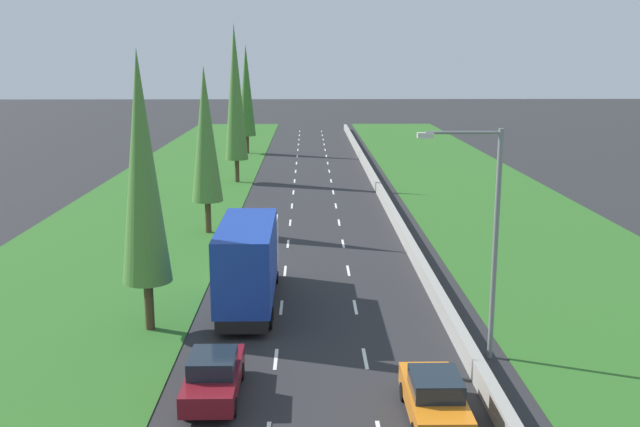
{
  "coord_description": "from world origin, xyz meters",
  "views": [
    {
      "loc": [
        -0.47,
        0.45,
        11.54
      ],
      "look_at": [
        0.34,
        48.6,
        1.19
      ],
      "focal_mm": 40.73,
      "sensor_mm": 36.0,
      "label": 1
    }
  ],
  "objects_px": {
    "blue_box_truck_left_lane": "(249,261)",
    "poplar_tree_third": "(205,135)",
    "poplar_tree_fifth": "(246,91)",
    "poplar_tree_fourth": "(235,93)",
    "street_light_mast": "(487,228)",
    "orange_sedan_right_lane": "(435,397)",
    "maroon_sedan_left_lane": "(214,376)",
    "poplar_tree_second": "(142,169)"
  },
  "relations": [
    {
      "from": "orange_sedan_right_lane",
      "to": "poplar_tree_second",
      "type": "relative_size",
      "value": 0.38
    },
    {
      "from": "poplar_tree_fourth",
      "to": "poplar_tree_third",
      "type": "bearing_deg",
      "value": -90.03
    },
    {
      "from": "orange_sedan_right_lane",
      "to": "poplar_tree_fifth",
      "type": "height_order",
      "value": "poplar_tree_fifth"
    },
    {
      "from": "poplar_tree_fourth",
      "to": "street_light_mast",
      "type": "height_order",
      "value": "poplar_tree_fourth"
    },
    {
      "from": "blue_box_truck_left_lane",
      "to": "poplar_tree_fourth",
      "type": "height_order",
      "value": "poplar_tree_fourth"
    },
    {
      "from": "street_light_mast",
      "to": "poplar_tree_fifth",
      "type": "bearing_deg",
      "value": 102.81
    },
    {
      "from": "poplar_tree_fourth",
      "to": "orange_sedan_right_lane",
      "type": "bearing_deg",
      "value": -76.93
    },
    {
      "from": "blue_box_truck_left_lane",
      "to": "poplar_tree_fourth",
      "type": "relative_size",
      "value": 0.64
    },
    {
      "from": "poplar_tree_fifth",
      "to": "maroon_sedan_left_lane",
      "type": "bearing_deg",
      "value": -86.39
    },
    {
      "from": "poplar_tree_second",
      "to": "poplar_tree_fifth",
      "type": "xyz_separation_m",
      "value": [
        -0.57,
        59.34,
        0.61
      ]
    },
    {
      "from": "blue_box_truck_left_lane",
      "to": "poplar_tree_second",
      "type": "height_order",
      "value": "poplar_tree_second"
    },
    {
      "from": "maroon_sedan_left_lane",
      "to": "poplar_tree_fifth",
      "type": "xyz_separation_m",
      "value": [
        -4.15,
        65.84,
        6.83
      ]
    },
    {
      "from": "blue_box_truck_left_lane",
      "to": "orange_sedan_right_lane",
      "type": "distance_m",
      "value": 13.31
    },
    {
      "from": "orange_sedan_right_lane",
      "to": "street_light_mast",
      "type": "height_order",
      "value": "street_light_mast"
    },
    {
      "from": "blue_box_truck_left_lane",
      "to": "maroon_sedan_left_lane",
      "type": "bearing_deg",
      "value": -92.89
    },
    {
      "from": "poplar_tree_fourth",
      "to": "poplar_tree_fifth",
      "type": "bearing_deg",
      "value": 92.0
    },
    {
      "from": "maroon_sedan_left_lane",
      "to": "poplar_tree_fifth",
      "type": "distance_m",
      "value": 66.32
    },
    {
      "from": "maroon_sedan_left_lane",
      "to": "blue_box_truck_left_lane",
      "type": "xyz_separation_m",
      "value": [
        0.48,
        9.56,
        1.37
      ]
    },
    {
      "from": "orange_sedan_right_lane",
      "to": "street_light_mast",
      "type": "xyz_separation_m",
      "value": [
        2.72,
        5.04,
        4.42
      ]
    },
    {
      "from": "orange_sedan_right_lane",
      "to": "poplar_tree_third",
      "type": "height_order",
      "value": "poplar_tree_third"
    },
    {
      "from": "blue_box_truck_left_lane",
      "to": "poplar_tree_third",
      "type": "xyz_separation_m",
      "value": [
        -3.91,
        14.7,
        4.42
      ]
    },
    {
      "from": "poplar_tree_second",
      "to": "poplar_tree_fourth",
      "type": "relative_size",
      "value": 0.82
    },
    {
      "from": "orange_sedan_right_lane",
      "to": "blue_box_truck_left_lane",
      "type": "bearing_deg",
      "value": 121.23
    },
    {
      "from": "maroon_sedan_left_lane",
      "to": "poplar_tree_fourth",
      "type": "bearing_deg",
      "value": 94.38
    },
    {
      "from": "maroon_sedan_left_lane",
      "to": "orange_sedan_right_lane",
      "type": "distance_m",
      "value": 7.56
    },
    {
      "from": "maroon_sedan_left_lane",
      "to": "poplar_tree_third",
      "type": "distance_m",
      "value": 25.18
    },
    {
      "from": "poplar_tree_second",
      "to": "street_light_mast",
      "type": "bearing_deg",
      "value": -13.25
    },
    {
      "from": "blue_box_truck_left_lane",
      "to": "poplar_tree_fourth",
      "type": "distance_m",
      "value": 35.78
    },
    {
      "from": "maroon_sedan_left_lane",
      "to": "orange_sedan_right_lane",
      "type": "xyz_separation_m",
      "value": [
        7.35,
        -1.76,
        0.0
      ]
    },
    {
      "from": "poplar_tree_second",
      "to": "street_light_mast",
      "type": "relative_size",
      "value": 1.33
    },
    {
      "from": "poplar_tree_fourth",
      "to": "poplar_tree_fifth",
      "type": "relative_size",
      "value": 1.11
    },
    {
      "from": "orange_sedan_right_lane",
      "to": "maroon_sedan_left_lane",
      "type": "bearing_deg",
      "value": 166.55
    },
    {
      "from": "poplar_tree_fourth",
      "to": "street_light_mast",
      "type": "distance_m",
      "value": 43.56
    },
    {
      "from": "poplar_tree_third",
      "to": "maroon_sedan_left_lane",
      "type": "bearing_deg",
      "value": -81.97
    },
    {
      "from": "blue_box_truck_left_lane",
      "to": "poplar_tree_fifth",
      "type": "relative_size",
      "value": 0.71
    },
    {
      "from": "poplar_tree_fourth",
      "to": "maroon_sedan_left_lane",
      "type": "bearing_deg",
      "value": -85.62
    },
    {
      "from": "blue_box_truck_left_lane",
      "to": "poplar_tree_second",
      "type": "bearing_deg",
      "value": -142.96
    },
    {
      "from": "maroon_sedan_left_lane",
      "to": "poplar_tree_second",
      "type": "relative_size",
      "value": 0.38
    },
    {
      "from": "poplar_tree_fourth",
      "to": "poplar_tree_fifth",
      "type": "distance_m",
      "value": 21.28
    },
    {
      "from": "orange_sedan_right_lane",
      "to": "poplar_tree_third",
      "type": "bearing_deg",
      "value": 112.49
    },
    {
      "from": "maroon_sedan_left_lane",
      "to": "poplar_tree_third",
      "type": "bearing_deg",
      "value": 98.03
    },
    {
      "from": "poplar_tree_third",
      "to": "poplar_tree_fifth",
      "type": "bearing_deg",
      "value": 91.01
    }
  ]
}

